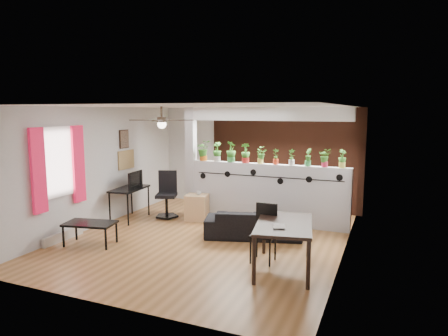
# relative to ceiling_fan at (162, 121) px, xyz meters

# --- Properties ---
(room_shell) EXTENTS (6.30, 7.10, 2.90)m
(room_shell) POSITION_rel_ceiling_fan_xyz_m (0.80, 0.30, -1.01)
(room_shell) COLOR brown
(room_shell) RESTS_ON ground
(partition_wall) EXTENTS (3.60, 0.18, 1.35)m
(partition_wall) POSITION_rel_ceiling_fan_xyz_m (1.60, 1.80, -1.64)
(partition_wall) COLOR #BCBCC1
(partition_wall) RESTS_ON ground
(ceiling_header) EXTENTS (3.60, 0.18, 0.30)m
(ceiling_header) POSITION_rel_ceiling_fan_xyz_m (1.60, 1.80, 0.14)
(ceiling_header) COLOR silver
(ceiling_header) RESTS_ON room_shell
(pier_column) EXTENTS (0.22, 0.20, 2.60)m
(pier_column) POSITION_rel_ceiling_fan_xyz_m (-0.31, 1.80, -1.01)
(pier_column) COLOR #BCBCC1
(pier_column) RESTS_ON ground
(brick_panel) EXTENTS (3.90, 0.05, 2.60)m
(brick_panel) POSITION_rel_ceiling_fan_xyz_m (1.60, 3.27, -1.01)
(brick_panel) COLOR brown
(brick_panel) RESTS_ON ground
(vine_decal) EXTENTS (3.31, 0.01, 0.30)m
(vine_decal) POSITION_rel_ceiling_fan_xyz_m (1.60, 1.70, -1.23)
(vine_decal) COLOR black
(vine_decal) RESTS_ON partition_wall
(window_assembly) EXTENTS (0.09, 1.30, 1.55)m
(window_assembly) POSITION_rel_ceiling_fan_xyz_m (-1.76, -0.90, -0.81)
(window_assembly) COLOR white
(window_assembly) RESTS_ON room_shell
(baseboard_heater) EXTENTS (0.08, 1.00, 0.18)m
(baseboard_heater) POSITION_rel_ceiling_fan_xyz_m (-1.74, -0.90, -2.22)
(baseboard_heater) COLOR silver
(baseboard_heater) RESTS_ON ground
(corkboard) EXTENTS (0.03, 0.60, 0.45)m
(corkboard) POSITION_rel_ceiling_fan_xyz_m (-1.78, 1.25, -0.96)
(corkboard) COLOR #99794A
(corkboard) RESTS_ON room_shell
(framed_art) EXTENTS (0.03, 0.34, 0.44)m
(framed_art) POSITION_rel_ceiling_fan_xyz_m (-1.78, 1.20, -0.46)
(framed_art) COLOR #8C7259
(framed_art) RESTS_ON room_shell
(ceiling_fan) EXTENTS (1.19, 1.19, 0.43)m
(ceiling_fan) POSITION_rel_ceiling_fan_xyz_m (0.00, 0.00, 0.00)
(ceiling_fan) COLOR black
(ceiling_fan) RESTS_ON room_shell
(potted_plant_0) EXTENTS (0.32, 0.31, 0.48)m
(potted_plant_0) POSITION_rel_ceiling_fan_xyz_m (0.02, 1.80, -0.71)
(potted_plant_0) COLOR orange
(potted_plant_0) RESTS_ON partition_wall
(potted_plant_1) EXTENTS (0.25, 0.21, 0.45)m
(potted_plant_1) POSITION_rel_ceiling_fan_xyz_m (0.37, 1.80, -0.73)
(potted_plant_1) COLOR silver
(potted_plant_1) RESTS_ON partition_wall
(potted_plant_2) EXTENTS (0.32, 0.29, 0.48)m
(potted_plant_2) POSITION_rel_ceiling_fan_xyz_m (0.72, 1.80, -0.71)
(potted_plant_2) COLOR #30843B
(potted_plant_2) RESTS_ON partition_wall
(potted_plant_3) EXTENTS (0.29, 0.27, 0.45)m
(potted_plant_3) POSITION_rel_ceiling_fan_xyz_m (1.07, 1.80, -0.73)
(potted_plant_3) COLOR red
(potted_plant_3) RESTS_ON partition_wall
(potted_plant_4) EXTENTS (0.23, 0.21, 0.38)m
(potted_plant_4) POSITION_rel_ceiling_fan_xyz_m (1.42, 1.80, -0.76)
(potted_plant_4) COLOR gold
(potted_plant_4) RESTS_ON partition_wall
(potted_plant_5) EXTENTS (0.18, 0.15, 0.36)m
(potted_plant_5) POSITION_rel_ceiling_fan_xyz_m (1.78, 1.80, -0.77)
(potted_plant_5) COLOR red
(potted_plant_5) RESTS_ON partition_wall
(potted_plant_6) EXTENTS (0.21, 0.19, 0.36)m
(potted_plant_6) POSITION_rel_ceiling_fan_xyz_m (2.13, 1.80, -0.77)
(potted_plant_6) COLOR silver
(potted_plant_6) RESTS_ON partition_wall
(potted_plant_7) EXTENTS (0.20, 0.22, 0.38)m
(potted_plant_7) POSITION_rel_ceiling_fan_xyz_m (2.48, 1.80, -0.76)
(potted_plant_7) COLOR #328943
(potted_plant_7) RESTS_ON partition_wall
(potted_plant_8) EXTENTS (0.22, 0.19, 0.38)m
(potted_plant_8) POSITION_rel_ceiling_fan_xyz_m (2.83, 1.80, -0.76)
(potted_plant_8) COLOR #C31F44
(potted_plant_8) RESTS_ON partition_wall
(potted_plant_9) EXTENTS (0.24, 0.24, 0.38)m
(potted_plant_9) POSITION_rel_ceiling_fan_xyz_m (3.18, 1.80, -0.76)
(potted_plant_9) COLOR #D7CD4C
(potted_plant_9) RESTS_ON partition_wall
(sofa) EXTENTS (1.95, 1.20, 0.53)m
(sofa) POSITION_rel_ceiling_fan_xyz_m (1.62, 0.75, -2.05)
(sofa) COLOR black
(sofa) RESTS_ON ground
(cube_shelf) EXTENTS (0.56, 0.52, 0.60)m
(cube_shelf) POSITION_rel_ceiling_fan_xyz_m (0.01, 1.44, -2.02)
(cube_shelf) COLOR tan
(cube_shelf) RESTS_ON ground
(cup) EXTENTS (0.16, 0.16, 0.09)m
(cup) POSITION_rel_ceiling_fan_xyz_m (0.06, 1.44, -1.67)
(cup) COLOR gray
(cup) RESTS_ON cube_shelf
(computer_desk) EXTENTS (0.63, 1.08, 0.75)m
(computer_desk) POSITION_rel_ceiling_fan_xyz_m (-1.45, 0.89, -1.64)
(computer_desk) COLOR black
(computer_desk) RESTS_ON ground
(monitor) EXTENTS (0.36, 0.10, 0.20)m
(monitor) POSITION_rel_ceiling_fan_xyz_m (-1.45, 1.04, -1.47)
(monitor) COLOR black
(monitor) RESTS_ON computer_desk
(office_chair) EXTENTS (0.58, 0.59, 1.08)m
(office_chair) POSITION_rel_ceiling_fan_xyz_m (-0.75, 1.39, -1.84)
(office_chair) COLOR black
(office_chair) RESTS_ON ground
(dining_table) EXTENTS (1.10, 1.54, 0.77)m
(dining_table) POSITION_rel_ceiling_fan_xyz_m (2.59, -0.65, -1.63)
(dining_table) COLOR black
(dining_table) RESTS_ON ground
(book) EXTENTS (0.24, 0.28, 0.02)m
(book) POSITION_rel_ceiling_fan_xyz_m (2.49, -0.95, -1.54)
(book) COLOR gray
(book) RESTS_ON dining_table
(folding_chair) EXTENTS (0.39, 0.39, 0.97)m
(folding_chair) POSITION_rel_ceiling_fan_xyz_m (2.19, -0.37, -1.74)
(folding_chair) COLOR black
(folding_chair) RESTS_ON ground
(coffee_table) EXTENTS (1.02, 0.70, 0.43)m
(coffee_table) POSITION_rel_ceiling_fan_xyz_m (-1.08, -0.89, -1.93)
(coffee_table) COLOR black
(coffee_table) RESTS_ON ground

